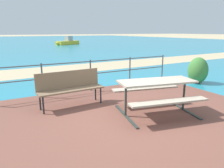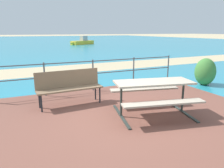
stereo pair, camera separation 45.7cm
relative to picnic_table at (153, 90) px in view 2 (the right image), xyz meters
The scene contains 9 objects.
ground_plane 0.86m from the picnic_table, 167.37° to the left, with size 240.00×240.00×0.00m, color tan.
patio_paving 0.84m from the picnic_table, 167.37° to the left, with size 6.40×5.20×0.06m, color brown.
sea_water 40.13m from the picnic_table, 90.80° to the left, with size 90.00×90.00×0.01m, color teal.
beach_strip 7.02m from the picnic_table, 94.57° to the left, with size 54.00×2.62×0.01m, color tan.
picnic_table is the anchor object (origin of this frame).
park_bench 2.12m from the picnic_table, 137.47° to the left, with size 1.67×0.49×0.88m.
railing_fence 2.54m from the picnic_table, 102.67° to the left, with size 5.94×0.04×0.99m.
shrub_right 3.84m from the picnic_table, 26.33° to the left, with size 0.73×0.73×0.97m, color #427F38.
boat_mid 27.68m from the picnic_table, 76.76° to the left, with size 4.13×2.82×1.24m.
Camera 2 is at (-2.17, -3.94, 1.91)m, focal length 34.22 mm.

